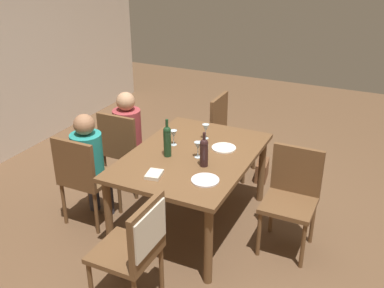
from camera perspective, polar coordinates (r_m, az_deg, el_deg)
ground_plane at (r=4.45m, az=-0.00°, el=-9.98°), size 10.00×10.00×0.00m
dining_table at (r=4.10m, az=-0.00°, el=-2.35°), size 1.52×1.08×0.75m
chair_far_right at (r=4.78m, az=-8.68°, el=-0.28°), size 0.44×0.44×0.92m
chair_far_left at (r=4.29m, az=-13.69°, el=-3.79°), size 0.44×0.44×0.92m
chair_left_end at (r=3.25m, az=-6.82°, el=-12.25°), size 0.44×0.46×0.92m
chair_near at (r=3.99m, az=12.64°, el=-6.05°), size 0.44×0.44×0.92m
chair_right_end at (r=5.14m, az=4.58°, el=1.82°), size 0.44×0.44×0.92m
person_woman_host at (r=4.82m, az=-8.03°, el=1.40°), size 0.34×0.29×1.11m
person_man_bearded at (r=4.32m, az=-12.92°, el=-1.91°), size 0.34×0.29×1.10m
wine_bottle_tall_green at (r=3.80m, az=1.54°, el=-0.96°), size 0.07×0.07×0.31m
wine_bottle_dark_red at (r=3.97m, az=-3.17°, el=0.50°), size 0.07×0.07×0.35m
wine_glass_near_left at (r=4.20m, az=-2.37°, el=1.20°), size 0.07×0.07×0.15m
wine_glass_centre at (r=4.34m, az=1.76°, el=1.99°), size 0.07×0.07×0.15m
wine_glass_near_right at (r=3.96m, az=0.76°, el=-0.33°), size 0.07×0.07×0.15m
dinner_plate_host at (r=4.17m, az=4.08°, el=-0.50°), size 0.23×0.23×0.01m
dinner_plate_guest_left at (r=3.63m, az=1.70°, el=-4.63°), size 0.23×0.23×0.01m
folded_napkin at (r=3.71m, az=-4.84°, el=-3.88°), size 0.18×0.15×0.03m
handbag at (r=5.20m, az=8.91°, el=-3.31°), size 0.29×0.16×0.22m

